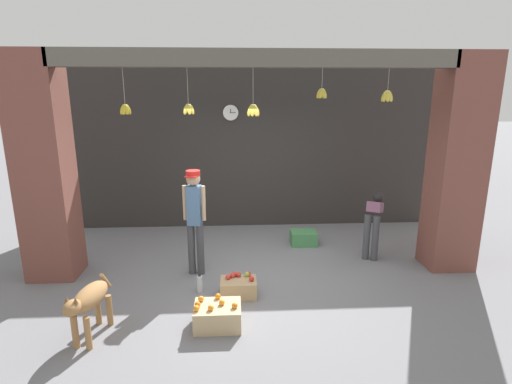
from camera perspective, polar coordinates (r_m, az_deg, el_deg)
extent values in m
plane|color=slate|center=(6.14, 0.19, -12.21)|extent=(60.00, 60.00, 0.00)
cube|color=#2D2B28|center=(8.07, -0.85, 6.46)|extent=(7.40, 0.12, 3.28)
cube|color=brown|center=(6.49, -27.99, 2.85)|extent=(0.70, 0.60, 3.28)
cube|color=brown|center=(6.79, 26.75, 3.43)|extent=(0.70, 0.60, 3.28)
cube|color=#5B564C|center=(5.63, 0.15, 18.57)|extent=(5.50, 0.24, 0.24)
cylinder|color=#B2AD99|center=(5.83, -18.39, 14.18)|extent=(0.01, 0.01, 0.48)
ellipsoid|color=yellow|center=(5.83, -17.78, 11.17)|extent=(0.10, 0.05, 0.15)
ellipsoid|color=yellow|center=(5.86, -17.85, 11.18)|extent=(0.09, 0.09, 0.16)
ellipsoid|color=yellow|center=(5.87, -18.14, 11.17)|extent=(0.07, 0.10, 0.16)
ellipsoid|color=yellow|center=(5.86, -18.45, 11.14)|extent=(0.10, 0.08, 0.16)
ellipsoid|color=yellow|center=(5.83, -18.53, 11.12)|extent=(0.10, 0.08, 0.16)
ellipsoid|color=yellow|center=(5.80, -18.33, 11.12)|extent=(0.07, 0.10, 0.16)
ellipsoid|color=yellow|center=(5.80, -18.00, 11.15)|extent=(0.09, 0.09, 0.16)
cylinder|color=#B2AD99|center=(5.68, -9.75, 14.71)|extent=(0.01, 0.01, 0.48)
ellipsoid|color=yellow|center=(5.68, -9.21, 11.59)|extent=(0.11, 0.06, 0.16)
ellipsoid|color=yellow|center=(5.72, -9.45, 11.60)|extent=(0.07, 0.10, 0.17)
ellipsoid|color=yellow|center=(5.71, -9.93, 11.58)|extent=(0.10, 0.09, 0.17)
ellipsoid|color=yellow|center=(5.66, -9.98, 11.55)|extent=(0.10, 0.09, 0.17)
ellipsoid|color=yellow|center=(5.64, -9.53, 11.56)|extent=(0.07, 0.10, 0.17)
cylinder|color=#B2AD99|center=(5.56, -0.42, 14.89)|extent=(0.01, 0.01, 0.48)
ellipsoid|color=yellow|center=(5.57, 0.05, 11.59)|extent=(0.12, 0.06, 0.18)
ellipsoid|color=yellow|center=(5.61, -0.15, 11.60)|extent=(0.10, 0.11, 0.19)
ellipsoid|color=yellow|center=(5.61, -0.54, 11.61)|extent=(0.08, 0.12, 0.18)
ellipsoid|color=yellow|center=(5.59, -0.85, 11.59)|extent=(0.12, 0.09, 0.19)
ellipsoid|color=yellow|center=(5.55, -0.83, 11.58)|extent=(0.12, 0.09, 0.19)
ellipsoid|color=yellow|center=(5.53, -0.50, 11.56)|extent=(0.08, 0.12, 0.18)
ellipsoid|color=yellow|center=(5.54, -0.11, 11.57)|extent=(0.10, 0.11, 0.19)
cylinder|color=#B2AD99|center=(5.77, 9.45, 15.73)|extent=(0.01, 0.01, 0.27)
ellipsoid|color=gold|center=(5.77, 9.74, 13.70)|extent=(0.10, 0.05, 0.15)
ellipsoid|color=gold|center=(5.80, 9.48, 13.72)|extent=(0.08, 0.09, 0.16)
ellipsoid|color=gold|center=(5.79, 9.11, 13.73)|extent=(0.08, 0.09, 0.16)
ellipsoid|color=gold|center=(5.76, 8.99, 13.73)|extent=(0.10, 0.05, 0.15)
ellipsoid|color=gold|center=(5.73, 9.25, 13.72)|extent=(0.08, 0.09, 0.16)
ellipsoid|color=gold|center=(5.74, 9.62, 13.71)|extent=(0.08, 0.09, 0.16)
cylinder|color=#B2AD99|center=(6.01, 18.41, 15.01)|extent=(0.01, 0.01, 0.30)
ellipsoid|color=yellow|center=(6.02, 18.62, 12.84)|extent=(0.11, 0.06, 0.17)
ellipsoid|color=yellow|center=(6.05, 18.37, 12.86)|extent=(0.09, 0.10, 0.18)
ellipsoid|color=yellow|center=(6.04, 18.02, 12.89)|extent=(0.07, 0.11, 0.17)
ellipsoid|color=yellow|center=(6.01, 17.84, 12.90)|extent=(0.11, 0.08, 0.18)
ellipsoid|color=yellow|center=(5.98, 17.96, 12.89)|extent=(0.11, 0.08, 0.18)
ellipsoid|color=yellow|center=(5.97, 18.30, 12.86)|extent=(0.07, 0.11, 0.17)
ellipsoid|color=yellow|center=(5.99, 18.60, 12.84)|extent=(0.09, 0.10, 0.18)
ellipsoid|color=#9E7042|center=(4.99, -22.59, -13.61)|extent=(0.37, 0.66, 0.25)
cylinder|color=#9E7042|center=(4.92, -22.89, -18.09)|extent=(0.07, 0.07, 0.39)
cylinder|color=#9E7042|center=(5.00, -24.43, -17.75)|extent=(0.07, 0.07, 0.39)
cylinder|color=#9E7042|center=(5.27, -20.21, -15.55)|extent=(0.07, 0.07, 0.39)
cylinder|color=#9E7042|center=(5.34, -21.67, -15.29)|extent=(0.07, 0.07, 0.39)
ellipsoid|color=#9E7042|center=(4.71, -24.80, -14.80)|extent=(0.20, 0.26, 0.17)
cone|color=brown|center=(4.64, -24.39, -13.93)|extent=(0.06, 0.06, 0.07)
cone|color=brown|center=(4.69, -25.44, -13.73)|extent=(0.06, 0.06, 0.07)
cylinder|color=#9E7042|center=(5.24, -20.71, -11.74)|extent=(0.08, 0.20, 0.25)
cylinder|color=#424247|center=(6.18, -7.94, -8.11)|extent=(0.11, 0.11, 0.79)
cylinder|color=#424247|center=(6.22, -9.20, -8.03)|extent=(0.11, 0.11, 0.79)
cube|color=#4C7099|center=(5.97, -8.82, -1.88)|extent=(0.23, 0.20, 0.60)
cylinder|color=tan|center=(5.93, -7.52, -1.60)|extent=(0.06, 0.06, 0.52)
cylinder|color=tan|center=(6.00, -10.12, -1.51)|extent=(0.06, 0.06, 0.52)
sphere|color=tan|center=(5.87, -8.97, 1.88)|extent=(0.21, 0.21, 0.21)
cylinder|color=red|center=(5.86, -9.00, 2.71)|extent=(0.21, 0.21, 0.07)
cube|color=red|center=(5.77, -9.25, 2.21)|extent=(0.19, 0.14, 0.01)
cylinder|color=#424247|center=(6.89, 15.52, -6.21)|extent=(0.11, 0.11, 0.77)
cylinder|color=#424247|center=(6.88, 16.68, -6.35)|extent=(0.11, 0.11, 0.77)
cube|color=#754760|center=(6.99, 16.68, -2.05)|extent=(0.46, 0.61, 0.31)
sphere|color=black|center=(7.32, 17.10, -0.79)|extent=(0.19, 0.19, 0.19)
cube|color=tan|center=(5.00, -5.50, -17.19)|extent=(0.55, 0.43, 0.27)
sphere|color=orange|center=(4.86, -3.06, -15.90)|extent=(0.07, 0.07, 0.07)
sphere|color=orange|center=(4.93, -4.90, -15.44)|extent=(0.07, 0.07, 0.07)
sphere|color=orange|center=(5.03, -7.87, -14.88)|extent=(0.07, 0.07, 0.07)
sphere|color=orange|center=(4.84, -6.48, -16.12)|extent=(0.07, 0.07, 0.07)
sphere|color=orange|center=(4.84, -8.51, -16.13)|extent=(0.07, 0.07, 0.07)
sphere|color=orange|center=(4.92, -8.33, -15.61)|extent=(0.07, 0.07, 0.07)
sphere|color=orange|center=(5.06, -5.47, -14.61)|extent=(0.07, 0.07, 0.07)
cube|color=tan|center=(5.62, -2.52, -13.49)|extent=(0.49, 0.34, 0.24)
sphere|color=red|center=(5.66, -1.10, -11.62)|extent=(0.07, 0.07, 0.07)
sphere|color=red|center=(5.64, -2.51, -11.71)|extent=(0.07, 0.07, 0.07)
sphere|color=red|center=(5.66, -3.06, -11.63)|extent=(0.07, 0.07, 0.07)
sphere|color=red|center=(5.52, -0.64, -12.29)|extent=(0.07, 0.07, 0.07)
sphere|color=red|center=(5.62, -3.41, -11.81)|extent=(0.07, 0.07, 0.07)
sphere|color=red|center=(5.58, -4.03, -12.02)|extent=(0.07, 0.07, 0.07)
sphere|color=#99B238|center=(5.65, -1.28, -11.68)|extent=(0.07, 0.07, 0.07)
cube|color=#42844C|center=(7.39, 6.80, -6.52)|extent=(0.46, 0.35, 0.25)
cylinder|color=silver|center=(5.78, -8.04, -12.84)|extent=(0.08, 0.08, 0.24)
cylinder|color=black|center=(5.72, -8.09, -11.67)|extent=(0.04, 0.04, 0.03)
cylinder|color=black|center=(7.94, -3.65, 11.24)|extent=(0.32, 0.01, 0.32)
cylinder|color=white|center=(7.92, -3.65, 11.24)|extent=(0.30, 0.02, 0.30)
cube|color=black|center=(7.91, -3.65, 11.47)|extent=(0.01, 0.01, 0.08)
cube|color=black|center=(7.91, -3.32, 11.24)|extent=(0.11, 0.01, 0.01)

